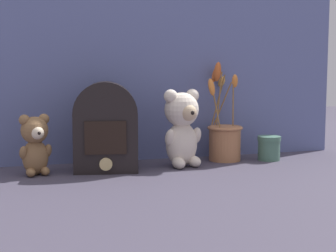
{
  "coord_description": "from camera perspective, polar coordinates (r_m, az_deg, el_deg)",
  "views": [
    {
      "loc": [
        -0.44,
        -1.44,
        0.3
      ],
      "look_at": [
        0.0,
        0.02,
        0.12
      ],
      "focal_mm": 55.0,
      "sensor_mm": 36.0,
      "label": 1
    }
  ],
  "objects": [
    {
      "name": "flower_vase",
      "position": [
        1.66,
        6.27,
        -1.17
      ],
      "size": [
        0.13,
        0.14,
        0.32
      ],
      "color": "#AD7047",
      "rests_on": "ground"
    },
    {
      "name": "teddy_bear_medium",
      "position": [
        1.47,
        -14.51,
        -1.88
      ],
      "size": [
        0.1,
        0.09,
        0.17
      ],
      "color": "olive",
      "rests_on": "ground"
    },
    {
      "name": "ground_plane",
      "position": [
        1.54,
        0.22,
        -4.68
      ],
      "size": [
        4.0,
        4.0,
        0.0
      ],
      "primitive_type": "plane",
      "color": "#3D3847"
    },
    {
      "name": "vintage_radio",
      "position": [
        1.5,
        -6.9,
        -0.1
      ],
      "size": [
        0.2,
        0.16,
        0.26
      ],
      "color": "black",
      "rests_on": "ground"
    },
    {
      "name": "teddy_bear_large",
      "position": [
        1.54,
        1.58,
        -0.05
      ],
      "size": [
        0.13,
        0.12,
        0.23
      ],
      "color": "beige",
      "rests_on": "ground"
    },
    {
      "name": "backdrop_wall",
      "position": [
        1.67,
        -1.48,
        8.54
      ],
      "size": [
        1.27,
        0.02,
        0.72
      ],
      "color": "slate",
      "rests_on": "ground"
    },
    {
      "name": "decorative_tin_tall",
      "position": [
        1.69,
        11.13,
        -2.4
      ],
      "size": [
        0.07,
        0.07,
        0.08
      ],
      "color": "#47705B",
      "rests_on": "ground"
    }
  ]
}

